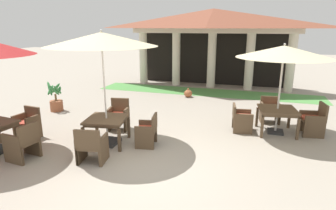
{
  "coord_description": "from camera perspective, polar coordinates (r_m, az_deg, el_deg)",
  "views": [
    {
      "loc": [
        2.17,
        -5.09,
        3.0
      ],
      "look_at": [
        -0.17,
        2.35,
        0.82
      ],
      "focal_mm": 30.13,
      "sensor_mm": 36.0,
      "label": 1
    }
  ],
  "objects": [
    {
      "name": "patio_umbrella_mid_left",
      "position": [
        8.37,
        22.39,
        9.85
      ],
      "size": [
        2.56,
        2.56,
        2.57
      ],
      "color": "#2D2D2D",
      "rests_on": "ground"
    },
    {
      "name": "patio_table_near_foreground",
      "position": [
        7.52,
        -12.32,
        -3.24
      ],
      "size": [
        1.16,
        1.16,
        0.71
      ],
      "rotation": [
        0.0,
        0.0,
        0.19
      ],
      "color": "brown",
      "rests_on": "ground"
    },
    {
      "name": "potted_palm_left_edge",
      "position": [
        11.08,
        -21.72,
        0.69
      ],
      "size": [
        0.58,
        0.59,
        1.12
      ],
      "color": "#995638",
      "rests_on": "ground"
    },
    {
      "name": "patio_chair_near_foreground_north",
      "position": [
        8.55,
        -9.92,
        -2.14
      ],
      "size": [
        0.65,
        0.6,
        0.92
      ],
      "rotation": [
        0.0,
        0.0,
        -2.96
      ],
      "color": "brown",
      "rests_on": "ground"
    },
    {
      "name": "background_pavilion",
      "position": [
        14.47,
        9.13,
        15.27
      ],
      "size": [
        8.57,
        2.95,
        3.83
      ],
      "color": "beige",
      "rests_on": "ground"
    },
    {
      "name": "patio_chair_mid_right_north",
      "position": [
        8.69,
        -26.47,
        -3.42
      ],
      "size": [
        0.61,
        0.55,
        0.86
      ],
      "rotation": [
        0.0,
        0.0,
        -3.25
      ],
      "color": "brown",
      "rests_on": "ground"
    },
    {
      "name": "lawn_strip",
      "position": [
        13.43,
        7.7,
        2.59
      ],
      "size": [
        10.37,
        1.67,
        0.01
      ],
      "primitive_type": "cube",
      "color": "#519347",
      "rests_on": "ground"
    },
    {
      "name": "patio_chair_near_foreground_east",
      "position": [
        7.32,
        -4.17,
        -5.32
      ],
      "size": [
        0.59,
        0.65,
        0.83
      ],
      "rotation": [
        0.0,
        0.0,
        -4.53
      ],
      "color": "brown",
      "rests_on": "ground"
    },
    {
      "name": "patio_chair_mid_right_east",
      "position": [
        7.34,
        -27.26,
        -6.75
      ],
      "size": [
        0.62,
        0.63,
        0.9
      ],
      "rotation": [
        0.0,
        0.0,
        1.47
      ],
      "color": "brown",
      "rests_on": "ground"
    },
    {
      "name": "patio_chair_mid_left_west",
      "position": [
        8.58,
        14.59,
        -2.68
      ],
      "size": [
        0.63,
        0.65,
        0.79
      ],
      "rotation": [
        0.0,
        0.0,
        -1.42
      ],
      "color": "brown",
      "rests_on": "ground"
    },
    {
      "name": "terracotta_urn",
      "position": [
        12.4,
        4.1,
        2.36
      ],
      "size": [
        0.36,
        0.36,
        0.4
      ],
      "color": "#9E5633",
      "rests_on": "ground"
    },
    {
      "name": "patio_chair_near_foreground_south",
      "position": [
        6.65,
        -15.22,
        -7.99
      ],
      "size": [
        0.69,
        0.64,
        0.85
      ],
      "rotation": [
        0.0,
        0.0,
        0.19
      ],
      "color": "brown",
      "rests_on": "ground"
    },
    {
      "name": "patio_umbrella_near_foreground",
      "position": [
        7.14,
        -13.29,
        12.57
      ],
      "size": [
        2.74,
        2.74,
        2.93
      ],
      "color": "#2D2D2D",
      "rests_on": "ground"
    },
    {
      "name": "patio_chair_mid_left_north",
      "position": [
        9.67,
        19.91,
        -0.98
      ],
      "size": [
        0.65,
        0.61,
        0.81
      ],
      "rotation": [
        0.0,
        0.0,
        -2.99
      ],
      "color": "brown",
      "rests_on": "ground"
    },
    {
      "name": "ground_plane",
      "position": [
        6.29,
        -5.1,
        -12.9
      ],
      "size": [
        60.0,
        60.0,
        0.0
      ],
      "primitive_type": "plane",
      "color": "#9E9384"
    },
    {
      "name": "patio_chair_mid_left_east",
      "position": [
        9.01,
        27.35,
        -2.8
      ],
      "size": [
        0.65,
        0.68,
        0.94
      ],
      "rotation": [
        0.0,
        0.0,
        -4.56
      ],
      "color": "brown",
      "rests_on": "ground"
    },
    {
      "name": "patio_table_mid_left",
      "position": [
        8.67,
        21.25,
        -1.27
      ],
      "size": [
        1.15,
        1.15,
        0.73
      ],
      "rotation": [
        0.0,
        0.0,
        0.15
      ],
      "color": "brown",
      "rests_on": "ground"
    }
  ]
}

